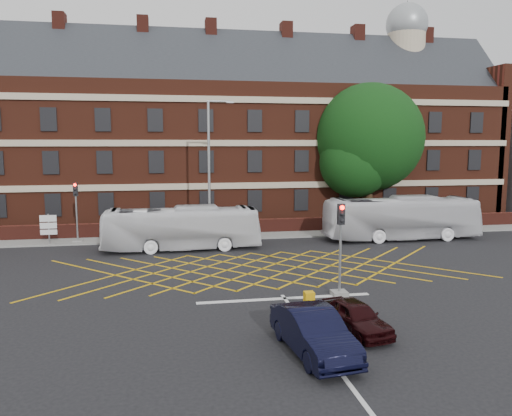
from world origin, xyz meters
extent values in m
plane|color=black|center=(0.00, 0.00, 0.00)|extent=(120.00, 120.00, 0.00)
cube|color=#512114|center=(0.00, 22.00, 6.00)|extent=(50.00, 12.00, 12.00)
cube|color=#212429|center=(0.00, 22.00, 12.00)|extent=(51.00, 10.61, 10.61)
cube|color=#B7A88C|center=(0.00, 15.92, 7.00)|extent=(50.00, 0.18, 0.50)
cube|color=black|center=(0.00, 15.94, 5.50)|extent=(1.20, 0.14, 1.80)
cube|color=#4F1C15|center=(-7.00, 22.00, 16.50)|extent=(1.00, 1.40, 3.20)
cylinder|color=#B7A88C|center=(18.00, 22.00, 15.00)|extent=(3.60, 3.60, 6.00)
sphere|color=gray|center=(18.00, 22.00, 18.40)|extent=(4.00, 4.00, 4.00)
cube|color=#4F1C15|center=(0.00, 13.00, 0.55)|extent=(56.00, 0.50, 1.10)
cube|color=slate|center=(0.00, 12.00, 0.06)|extent=(60.00, 3.00, 0.12)
cube|color=#CC990C|center=(0.00, 2.00, 0.01)|extent=(8.22, 8.22, 0.02)
cube|color=silver|center=(0.00, -3.50, 0.01)|extent=(8.00, 0.30, 0.02)
cube|color=silver|center=(0.00, -10.00, 0.01)|extent=(0.15, 14.00, 0.02)
imported|color=white|center=(-4.29, 7.91, 1.44)|extent=(10.34, 2.52, 2.87)
imported|color=silver|center=(11.58, 8.68, 1.58)|extent=(11.37, 2.78, 3.16)
imported|color=black|center=(-0.41, -9.42, 0.75)|extent=(2.15, 4.71, 1.50)
imported|color=black|center=(1.67, -7.89, 0.60)|extent=(2.13, 3.73, 1.19)
cylinder|color=black|center=(11.87, 15.79, 2.81)|extent=(0.90, 0.90, 5.63)
sphere|color=black|center=(11.87, 15.79, 7.47)|extent=(9.20, 9.20, 9.20)
sphere|color=black|center=(10.37, 14.99, 5.43)|extent=(5.98, 5.98, 5.98)
sphere|color=black|center=(13.37, 16.59, 5.83)|extent=(5.52, 5.52, 5.52)
cube|color=slate|center=(2.61, -3.45, 0.10)|extent=(0.70, 0.70, 0.20)
cylinder|color=gray|center=(2.61, -3.45, 1.75)|extent=(0.12, 0.12, 3.50)
cube|color=black|center=(2.61, -3.45, 3.80)|extent=(0.30, 0.25, 0.95)
sphere|color=#FF0C05|center=(2.61, -3.59, 4.12)|extent=(0.20, 0.20, 0.20)
cube|color=slate|center=(-11.49, 11.47, 0.10)|extent=(0.70, 0.70, 0.20)
cylinder|color=gray|center=(-11.49, 11.47, 1.75)|extent=(0.12, 0.12, 3.50)
cube|color=black|center=(-11.49, 11.47, 3.80)|extent=(0.30, 0.25, 0.95)
sphere|color=#FF0C05|center=(-11.49, 11.33, 4.12)|extent=(0.20, 0.20, 0.20)
cube|color=slate|center=(-2.30, 9.65, 0.10)|extent=(1.00, 1.00, 0.20)
cylinder|color=gray|center=(-2.30, 9.65, 4.91)|extent=(0.18, 0.18, 9.83)
cylinder|color=gray|center=(-1.60, 9.65, 9.83)|extent=(1.60, 0.12, 0.12)
cube|color=gray|center=(-0.80, 9.65, 9.78)|extent=(0.50, 0.20, 0.12)
cylinder|color=gray|center=(-13.23, 10.81, 1.10)|extent=(0.10, 0.10, 2.20)
cube|color=silver|center=(-13.23, 10.73, 1.90)|extent=(1.10, 0.06, 0.45)
cube|color=silver|center=(-13.23, 10.73, 1.40)|extent=(1.10, 0.06, 0.40)
cube|color=silver|center=(-13.23, 10.73, 0.95)|extent=(1.10, 0.06, 0.35)
cube|color=#D69B0C|center=(0.60, -5.37, 0.42)|extent=(0.41, 0.40, 0.85)
camera|label=1|loc=(-5.08, -24.83, 7.01)|focal=35.00mm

